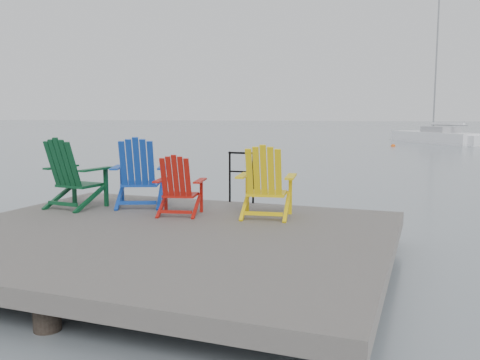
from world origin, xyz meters
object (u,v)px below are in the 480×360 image
(chair_blue, at_px, (139,173))
(chair_yellow, at_px, (266,182))
(handrail, at_px, (241,172))
(buoy_b, at_px, (393,146))
(chair_red, at_px, (179,185))
(buoy_d, at_px, (406,140))
(chair_green, at_px, (73,174))
(sailboat_near, at_px, (437,138))

(chair_blue, distance_m, chair_yellow, 2.27)
(handrail, xyz_separation_m, chair_blue, (-1.46, -1.00, 0.04))
(chair_blue, xyz_separation_m, buoy_b, (2.29, 28.10, -1.08))
(chair_red, relative_size, buoy_b, 2.93)
(chair_blue, height_order, chair_yellow, chair_blue)
(chair_yellow, bearing_deg, buoy_d, 79.74)
(handrail, xyz_separation_m, chair_yellow, (0.81, -1.14, 0.00))
(chair_yellow, distance_m, buoy_d, 37.98)
(handrail, bearing_deg, chair_red, -109.17)
(chair_blue, bearing_deg, handrail, 11.37)
(chair_blue, relative_size, buoy_b, 3.63)
(chair_green, height_order, sailboat_near, sailboat_near)
(handrail, distance_m, chair_red, 1.52)
(handrail, xyz_separation_m, chair_red, (-0.50, -1.43, -0.08))
(chair_blue, relative_size, chair_yellow, 1.06)
(chair_green, height_order, buoy_d, chair_green)
(chair_blue, relative_size, sailboat_near, 0.09)
(handrail, bearing_deg, buoy_b, 88.24)
(chair_red, xyz_separation_m, chair_yellow, (1.31, 0.29, 0.08))
(sailboat_near, bearing_deg, chair_red, -131.97)
(handrail, distance_m, chair_green, 2.84)
(chair_yellow, height_order, sailboat_near, sailboat_near)
(chair_red, distance_m, buoy_d, 38.30)
(handrail, xyz_separation_m, buoy_d, (1.22, 36.82, -1.04))
(buoy_b, relative_size, buoy_d, 0.88)
(chair_blue, distance_m, chair_red, 1.06)
(handrail, height_order, buoy_d, handrail)
(handrail, height_order, buoy_b, handrail)
(sailboat_near, bearing_deg, chair_blue, -133.63)
(chair_yellow, bearing_deg, chair_red, -177.25)
(handrail, bearing_deg, chair_yellow, -54.68)
(handrail, distance_m, chair_yellow, 1.40)
(buoy_d, bearing_deg, buoy_b, -92.30)
(chair_green, relative_size, sailboat_near, 0.09)
(chair_red, height_order, chair_yellow, chair_yellow)
(handrail, distance_m, chair_blue, 1.77)
(handrail, bearing_deg, sailboat_near, 83.82)
(chair_green, bearing_deg, chair_red, 7.67)
(chair_green, bearing_deg, chair_blue, 32.91)
(buoy_b, height_order, buoy_d, buoy_d)
(buoy_b, bearing_deg, chair_blue, -94.66)
(chair_blue, xyz_separation_m, chair_red, (0.96, -0.43, -0.11))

